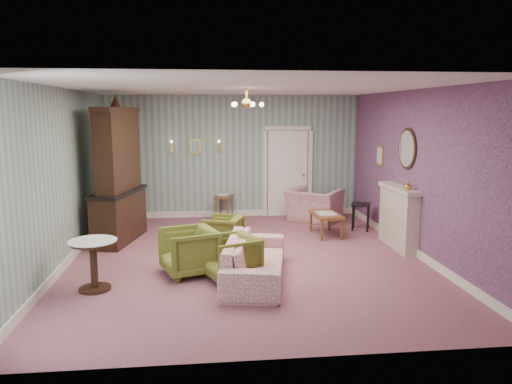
{
  "coord_description": "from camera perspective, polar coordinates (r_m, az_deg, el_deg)",
  "views": [
    {
      "loc": [
        -0.73,
        -8.13,
        2.53
      ],
      "look_at": [
        0.2,
        0.4,
        1.1
      ],
      "focal_mm": 34.31,
      "sensor_mm": 36.0,
      "label": 1
    }
  ],
  "objects": [
    {
      "name": "wall_front",
      "position": [
        4.81,
        2.68,
        -3.5
      ],
      "size": [
        6.0,
        0.0,
        6.0
      ],
      "primitive_type": "plane",
      "rotation": [
        -1.57,
        0.0,
        0.0
      ],
      "color": "gray",
      "rests_on": "ground"
    },
    {
      "name": "sconce_left",
      "position": [
        11.62,
        -9.8,
        5.22
      ],
      "size": [
        0.16,
        0.12,
        0.3
      ],
      "primitive_type": null,
      "color": "gold",
      "rests_on": "wall_back"
    },
    {
      "name": "door",
      "position": [
        11.86,
        3.68,
        2.41
      ],
      "size": [
        1.12,
        0.12,
        2.16
      ],
      "primitive_type": null,
      "color": "white",
      "rests_on": "floor"
    },
    {
      "name": "sofa_chintz",
      "position": [
        7.44,
        -0.1,
        -7.01
      ],
      "size": [
        1.01,
        2.22,
        0.84
      ],
      "primitive_type": "imported",
      "rotation": [
        0.0,
        0.0,
        1.39
      ],
      "color": "#A5425F",
      "rests_on": "floor"
    },
    {
      "name": "side_table_black",
      "position": [
        10.69,
        12.09,
        -2.85
      ],
      "size": [
        0.5,
        0.5,
        0.58
      ],
      "primitive_type": null,
      "rotation": [
        0.0,
        0.0,
        -0.38
      ],
      "color": "black",
      "rests_on": "floor"
    },
    {
      "name": "olive_chair_c",
      "position": [
        9.12,
        -3.87,
        -4.48
      ],
      "size": [
        0.8,
        0.82,
        0.67
      ],
      "primitive_type": "imported",
      "rotation": [
        0.0,
        0.0,
        -1.92
      ],
      "color": "olive",
      "rests_on": "floor"
    },
    {
      "name": "wingback_chair",
      "position": [
        11.39,
        6.82,
        -0.9
      ],
      "size": [
        1.35,
        1.27,
        0.99
      ],
      "primitive_type": "imported",
      "rotation": [
        0.0,
        0.0,
        2.51
      ],
      "color": "#A5425F",
      "rests_on": "floor"
    },
    {
      "name": "fireplace",
      "position": [
        9.46,
        16.25,
        -2.82
      ],
      "size": [
        0.3,
        1.4,
        1.16
      ],
      "primitive_type": null,
      "color": "beige",
      "rests_on": "floor"
    },
    {
      "name": "oval_mirror",
      "position": [
        9.32,
        17.18,
        4.86
      ],
      "size": [
        0.04,
        0.76,
        0.84
      ],
      "primitive_type": null,
      "color": "white",
      "rests_on": "wall_right"
    },
    {
      "name": "coffee_table",
      "position": [
        10.12,
        8.14,
        -3.75
      ],
      "size": [
        0.57,
        0.95,
        0.47
      ],
      "primitive_type": null,
      "rotation": [
        0.0,
        0.0,
        0.06
      ],
      "color": "brown",
      "rests_on": "floor"
    },
    {
      "name": "pedestal_table",
      "position": [
        7.37,
        -18.38,
        -8.08
      ],
      "size": [
        0.84,
        0.84,
        0.74
      ],
      "primitive_type": null,
      "rotation": [
        0.0,
        0.0,
        0.28
      ],
      "color": "black",
      "rests_on": "floor"
    },
    {
      "name": "ceiling",
      "position": [
        8.17,
        -1.11,
        12.06
      ],
      "size": [
        7.0,
        7.0,
        0.0
      ],
      "primitive_type": "plane",
      "rotation": [
        3.14,
        0.0,
        0.0
      ],
      "color": "white",
      "rests_on": "ground"
    },
    {
      "name": "wall_back",
      "position": [
        11.7,
        -2.63,
        4.15
      ],
      "size": [
        6.0,
        0.0,
        6.0
      ],
      "primitive_type": "plane",
      "rotation": [
        1.57,
        0.0,
        0.0
      ],
      "color": "gray",
      "rests_on": "ground"
    },
    {
      "name": "sconce_right",
      "position": [
        11.61,
        -4.35,
        5.33
      ],
      "size": [
        0.16,
        0.12,
        0.3
      ],
      "primitive_type": null,
      "color": "gold",
      "rests_on": "wall_back"
    },
    {
      "name": "dresser",
      "position": [
        9.78,
        -15.85,
        2.33
      ],
      "size": [
        0.92,
        1.74,
        2.76
      ],
      "primitive_type": null,
      "rotation": [
        0.0,
        0.0,
        -0.22
      ],
      "color": "black",
      "rests_on": "floor"
    },
    {
      "name": "chandelier",
      "position": [
        8.17,
        -1.11,
        10.16
      ],
      "size": [
        0.56,
        0.56,
        0.36
      ],
      "primitive_type": null,
      "color": "gold",
      "rests_on": "ceiling"
    },
    {
      "name": "nesting_table",
      "position": [
        11.51,
        -3.75,
        -1.68
      ],
      "size": [
        0.51,
        0.58,
        0.63
      ],
      "primitive_type": null,
      "rotation": [
        0.0,
        0.0,
        -0.33
      ],
      "color": "brown",
      "rests_on": "floor"
    },
    {
      "name": "framed_print",
      "position": [
        10.59,
        14.29,
        4.13
      ],
      "size": [
        0.04,
        0.34,
        0.42
      ],
      "primitive_type": null,
      "color": "gold",
      "rests_on": "wall_right"
    },
    {
      "name": "burgundy_cushion",
      "position": [
        11.24,
        6.74,
        -1.12
      ],
      "size": [
        0.41,
        0.28,
        0.39
      ],
      "primitive_type": "cube",
      "rotation": [
        0.17,
        0.0,
        -0.35
      ],
      "color": "maroon",
      "rests_on": "wingback_chair"
    },
    {
      "name": "floor",
      "position": [
        8.55,
        -1.05,
        -7.76
      ],
      "size": [
        7.0,
        7.0,
        0.0
      ],
      "primitive_type": "plane",
      "color": "#925564",
      "rests_on": "ground"
    },
    {
      "name": "olive_chair_a",
      "position": [
        7.43,
        -2.91,
        -7.43
      ],
      "size": [
        0.9,
        0.92,
        0.74
      ],
      "primitive_type": "imported",
      "rotation": [
        0.0,
        0.0,
        -1.19
      ],
      "color": "olive",
      "rests_on": "floor"
    },
    {
      "name": "mantel_vase",
      "position": [
        8.97,
        17.29,
        0.73
      ],
      "size": [
        0.15,
        0.15,
        0.15
      ],
      "primitive_type": "imported",
      "color": "gold",
      "rests_on": "fireplace"
    },
    {
      "name": "wall_left",
      "position": [
        8.51,
        -21.64,
        1.5
      ],
      "size": [
        0.0,
        7.0,
        7.0
      ],
      "primitive_type": "plane",
      "rotation": [
        1.57,
        0.0,
        1.57
      ],
      "color": "gray",
      "rests_on": "ground"
    },
    {
      "name": "gilt_mirror_back",
      "position": [
        11.62,
        -7.08,
        5.29
      ],
      "size": [
        0.28,
        0.06,
        0.36
      ],
      "primitive_type": null,
      "color": "gold",
      "rests_on": "wall_back"
    },
    {
      "name": "olive_chair_b",
      "position": [
        7.72,
        -7.83,
        -6.62
      ],
      "size": [
        0.95,
        0.98,
        0.8
      ],
      "primitive_type": "imported",
      "rotation": [
        0.0,
        0.0,
        -1.24
      ],
      "color": "olive",
      "rests_on": "floor"
    },
    {
      "name": "wall_right_floral",
      "position": [
        9.01,
        18.21,
        2.1
      ],
      "size": [
        0.0,
        7.0,
        7.0
      ],
      "primitive_type": "plane",
      "rotation": [
        1.57,
        0.0,
        -1.57
      ],
      "color": "#BA5D8E",
      "rests_on": "ground"
    },
    {
      "name": "wall_right",
      "position": [
        9.01,
        18.3,
        2.1
      ],
      "size": [
        0.0,
        7.0,
        7.0
      ],
      "primitive_type": "plane",
      "rotation": [
        1.57,
        0.0,
        -1.57
      ],
      "color": "gray",
      "rests_on": "ground"
    }
  ]
}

